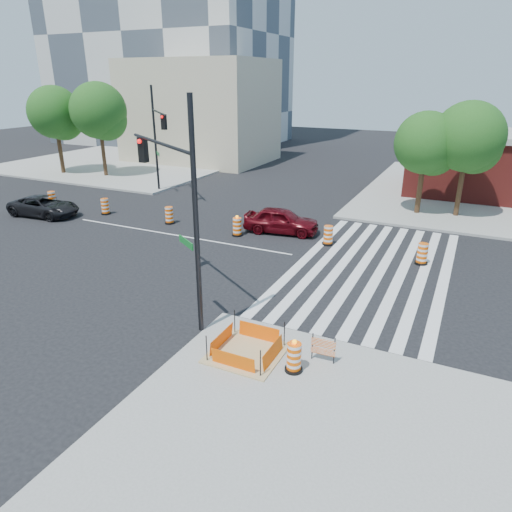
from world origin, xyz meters
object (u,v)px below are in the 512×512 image
at_px(signal_pole_nw, 157,131).
at_px(red_coupe, 281,220).
at_px(dark_suv, 44,206).
at_px(signal_pole_se, 176,190).

bearing_deg(signal_pole_nw, red_coupe, 24.12).
height_order(dark_suv, signal_pole_se, signal_pole_se).
relative_size(red_coupe, signal_pole_nw, 0.55).
bearing_deg(signal_pole_se, red_coupe, -53.80).
bearing_deg(signal_pole_nw, signal_pole_se, -6.46).
relative_size(red_coupe, signal_pole_se, 0.55).
relative_size(dark_suv, signal_pole_nw, 0.60).
distance_m(red_coupe, signal_pole_se, 11.22).
xyz_separation_m(red_coupe, signal_pole_se, (0.45, -10.47, 4.01)).
distance_m(red_coupe, dark_suv, 15.31).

